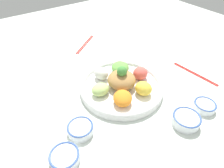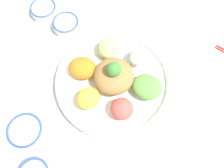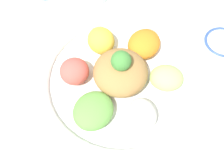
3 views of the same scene
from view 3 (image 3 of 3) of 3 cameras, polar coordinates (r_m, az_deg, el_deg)
name	(u,v)px [view 3 (image 3 of 3)]	position (r m, az deg, el deg)	size (l,w,h in m)	color
ground_plane	(104,84)	(0.64, -1.73, 0.10)	(2.40, 2.40, 0.00)	silver
salad_platter	(120,78)	(0.61, 1.72, 1.26)	(0.37, 0.37, 0.12)	white
rice_bowl_plain	(221,45)	(0.73, 22.70, 7.89)	(0.09, 0.09, 0.03)	white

